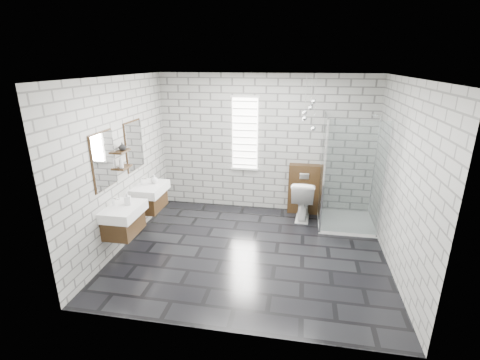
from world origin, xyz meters
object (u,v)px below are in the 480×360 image
(cistern_panel, at_px, (303,189))
(toilet, at_px, (303,199))
(shower_enclosure, at_px, (342,201))
(vanity_right, at_px, (148,190))
(vanity_left, at_px, (121,212))

(cistern_panel, height_order, toilet, cistern_panel)
(cistern_panel, relative_size, shower_enclosure, 0.49)
(toilet, bearing_deg, vanity_right, 23.19)
(vanity_left, bearing_deg, shower_enclosure, 26.17)
(vanity_left, distance_m, vanity_right, 0.96)
(vanity_right, bearing_deg, toilet, 19.88)
(toilet, bearing_deg, cistern_panel, -86.69)
(vanity_left, xyz_separation_m, cistern_panel, (2.71, 2.19, -0.26))
(vanity_left, distance_m, shower_enclosure, 3.81)
(cistern_panel, height_order, shower_enclosure, shower_enclosure)
(shower_enclosure, height_order, toilet, shower_enclosure)
(vanity_right, xyz_separation_m, cistern_panel, (2.71, 1.24, -0.26))
(vanity_right, relative_size, toilet, 2.03)
(vanity_left, xyz_separation_m, shower_enclosure, (3.41, 1.67, -0.25))
(vanity_left, distance_m, cistern_panel, 3.49)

